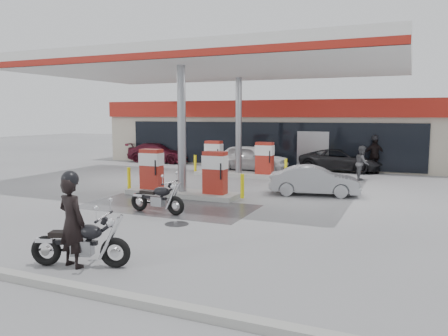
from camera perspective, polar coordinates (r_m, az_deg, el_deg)
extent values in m
plane|color=gray|center=(15.48, -9.01, -4.84)|extent=(90.00, 90.00, 0.00)
cube|color=#4C4C4F|center=(15.22, -7.41, -5.00)|extent=(6.00, 3.00, 0.00)
cylinder|color=#38383A|center=(12.80, -6.18, -7.27)|extent=(0.70, 0.70, 0.01)
cube|color=#B2A895|center=(29.94, 7.53, 4.74)|extent=(22.00, 8.00, 4.00)
cube|color=black|center=(26.12, 5.09, 3.13)|extent=(18.00, 0.10, 2.60)
cube|color=maroon|center=(26.00, 5.10, 7.74)|extent=(22.00, 0.25, 1.00)
cube|color=navy|center=(24.67, 20.83, 7.36)|extent=(3.50, 0.12, 0.80)
cube|color=gray|center=(25.33, 11.52, 2.21)|extent=(1.80, 0.14, 2.20)
cube|color=silver|center=(19.68, -1.31, 13.27)|extent=(16.00, 10.00, 0.60)
cube|color=maroon|center=(15.33, -9.28, 14.29)|extent=(16.00, 0.12, 0.24)
cube|color=maroon|center=(24.23, 3.67, 11.65)|extent=(16.00, 0.12, 0.24)
cylinder|color=gray|center=(16.89, -5.54, 5.06)|extent=(0.32, 0.32, 5.00)
cylinder|color=gray|center=(22.33, 1.93, 5.56)|extent=(0.32, 0.32, 5.00)
cube|color=#9E9E99|center=(17.15, -5.44, -3.31)|extent=(4.50, 1.30, 0.18)
cube|color=maroon|center=(17.73, -9.45, -0.13)|extent=(0.85, 0.48, 1.60)
cube|color=maroon|center=(16.39, -1.18, -0.61)|extent=(0.85, 0.48, 1.60)
cube|color=silver|center=(17.68, -9.47, 1.15)|extent=(0.88, 0.52, 0.50)
cube|color=silver|center=(16.35, -1.19, 0.78)|extent=(0.88, 0.52, 0.50)
cylinder|color=yellow|center=(18.40, -12.31, -1.32)|extent=(0.14, 0.14, 0.90)
cylinder|color=yellow|center=(16.04, 2.40, -2.38)|extent=(0.14, 0.14, 0.90)
cube|color=#9E9E99|center=(22.53, 1.90, -0.81)|extent=(4.50, 1.30, 0.18)
cube|color=maroon|center=(22.97, -1.35, 1.57)|extent=(0.85, 0.48, 1.60)
cube|color=maroon|center=(21.96, 5.31, 1.30)|extent=(0.85, 0.48, 1.60)
cube|color=silver|center=(22.94, -1.35, 2.57)|extent=(0.88, 0.52, 0.50)
cube|color=silver|center=(21.92, 5.32, 2.34)|extent=(0.88, 0.52, 0.50)
cylinder|color=yellow|center=(23.50, -3.78, 0.60)|extent=(0.14, 0.14, 0.90)
cylinder|color=yellow|center=(21.70, 8.06, 0.02)|extent=(0.14, 0.14, 0.90)
torus|color=black|center=(9.43, -14.01, -10.67)|extent=(0.66, 0.35, 0.65)
torus|color=black|center=(10.00, -22.21, -9.96)|extent=(0.66, 0.35, 0.65)
cube|color=gray|center=(9.65, -18.01, -9.86)|extent=(0.49, 0.38, 0.32)
cube|color=black|center=(9.68, -18.93, -9.18)|extent=(0.95, 0.41, 0.09)
ellipsoid|color=black|center=(9.50, -17.18, -7.95)|extent=(0.68, 0.52, 0.30)
cube|color=black|center=(9.73, -20.14, -8.11)|extent=(0.64, 0.43, 0.11)
cylinder|color=silver|center=(9.31, -15.40, -6.15)|extent=(0.29, 0.79, 0.04)
sphere|color=silver|center=(9.29, -14.63, -6.96)|extent=(0.19, 0.19, 0.19)
cylinder|color=silver|center=(10.03, -20.52, -9.97)|extent=(0.95, 0.39, 0.09)
imported|color=black|center=(9.59, -19.26, -6.69)|extent=(0.76, 0.57, 1.89)
torus|color=black|center=(13.82, -6.34, -4.91)|extent=(0.62, 0.18, 0.62)
torus|color=black|center=(14.63, -11.01, -4.33)|extent=(0.62, 0.18, 0.62)
cube|color=gray|center=(14.18, -8.61, -4.31)|extent=(0.43, 0.27, 0.31)
cube|color=black|center=(14.25, -9.13, -3.84)|extent=(0.93, 0.16, 0.08)
ellipsoid|color=black|center=(14.03, -8.12, -3.05)|extent=(0.60, 0.36, 0.29)
cube|color=black|center=(14.34, -9.81, -3.12)|extent=(0.58, 0.28, 0.10)
cylinder|color=silver|center=(13.81, -7.10, -1.90)|extent=(0.09, 0.78, 0.04)
sphere|color=silver|center=(13.76, -6.66, -2.45)|extent=(0.19, 0.19, 0.19)
cylinder|color=silver|center=(14.61, -9.93, -4.41)|extent=(0.93, 0.14, 0.08)
imported|color=silver|center=(24.56, 3.40, 1.35)|extent=(4.34, 1.79, 1.47)
imported|color=#4F5054|center=(22.02, 17.59, 0.63)|extent=(0.73, 0.88, 1.67)
imported|color=#94969B|center=(17.52, 11.73, -1.61)|extent=(3.64, 1.87, 1.14)
imported|color=#460F1B|center=(29.27, -8.46, 1.99)|extent=(4.40, 1.82, 1.27)
imported|color=black|center=(25.32, 15.01, 1.03)|extent=(4.64, 2.40, 1.25)
imported|color=black|center=(24.75, 19.03, 1.57)|extent=(1.24, 0.84, 1.95)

